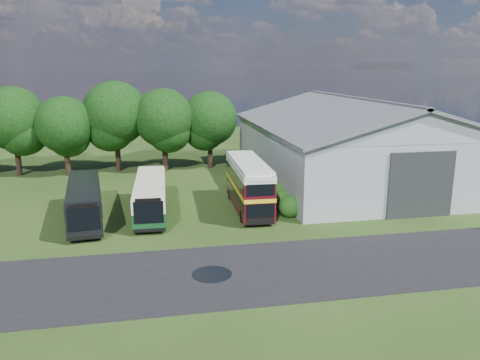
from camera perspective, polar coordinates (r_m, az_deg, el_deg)
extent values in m
plane|color=#1F3310|center=(28.89, -1.26, -8.73)|extent=(120.00, 120.00, 0.00)
cube|color=black|center=(26.86, 6.28, -10.62)|extent=(60.00, 8.00, 0.02)
cylinder|color=black|center=(25.97, -3.45, -11.44)|extent=(2.20, 2.20, 0.01)
cube|color=gray|center=(47.31, 13.57, 3.24)|extent=(18.00, 24.00, 5.50)
cube|color=#2D3033|center=(36.95, 21.20, -0.59)|extent=(5.20, 0.18, 5.00)
cylinder|color=black|center=(53.44, -25.43, 2.32)|extent=(0.56, 0.56, 3.42)
sphere|color=black|center=(52.87, -25.89, 6.76)|extent=(6.46, 6.46, 6.46)
cylinder|color=black|center=(51.45, -20.29, 2.20)|extent=(0.56, 0.56, 3.06)
sphere|color=black|center=(50.90, -20.64, 6.33)|extent=(5.78, 5.78, 5.78)
cylinder|color=black|center=(52.09, -14.66, 3.04)|extent=(0.56, 0.56, 3.60)
sphere|color=black|center=(51.49, -14.96, 7.86)|extent=(6.80, 6.80, 6.80)
cylinder|color=black|center=(51.03, -9.11, 2.94)|extent=(0.56, 0.56, 3.31)
sphere|color=black|center=(50.44, -9.28, 7.46)|extent=(6.26, 6.26, 6.26)
cylinder|color=black|center=(52.20, -3.64, 3.25)|extent=(0.56, 0.56, 3.17)
sphere|color=black|center=(51.64, -3.70, 7.47)|extent=(5.98, 5.98, 5.98)
sphere|color=#194714|center=(35.61, 6.05, -4.42)|extent=(1.70, 1.70, 1.70)
sphere|color=#194714|center=(37.43, 5.16, -3.49)|extent=(1.60, 1.60, 1.60)
sphere|color=#194714|center=(39.27, 4.36, -2.65)|extent=(1.80, 1.80, 1.80)
cube|color=#103D1C|center=(36.23, -10.85, -1.81)|extent=(2.58, 9.92, 2.45)
cube|color=#440911|center=(36.55, 1.06, -0.44)|extent=(2.58, 9.19, 3.65)
cube|color=black|center=(35.94, -18.44, -2.37)|extent=(3.48, 10.20, 2.49)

